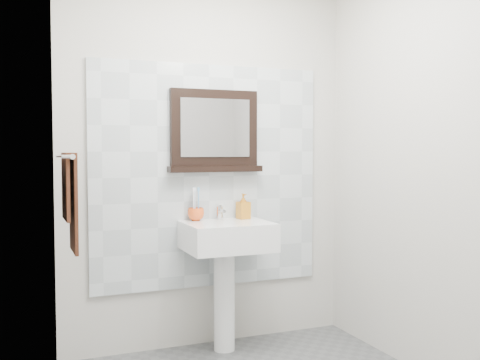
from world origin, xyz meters
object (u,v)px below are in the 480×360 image
object	(u,v)px
soap_dispenser	(243,206)
framed_mirror	(214,133)
hand_towel	(70,194)
toothbrush_cup	(196,214)
pedestal_sink	(227,250)

from	to	relation	value
soap_dispenser	framed_mirror	size ratio (longest dim) A/B	0.26
soap_dispenser	framed_mirror	xyz separation A→B (m)	(-0.18, 0.07, 0.50)
soap_dispenser	hand_towel	bearing A→B (deg)	-172.87
toothbrush_cup	pedestal_sink	bearing A→B (deg)	-41.51
toothbrush_cup	soap_dispenser	world-z (taller)	soap_dispenser
soap_dispenser	hand_towel	world-z (taller)	hand_towel
pedestal_sink	soap_dispenser	bearing A→B (deg)	35.66
pedestal_sink	hand_towel	xyz separation A→B (m)	(-0.99, -0.17, 0.41)
pedestal_sink	hand_towel	distance (m)	1.08
toothbrush_cup	hand_towel	world-z (taller)	hand_towel
toothbrush_cup	hand_towel	bearing A→B (deg)	-159.01
hand_towel	soap_dispenser	bearing A→B (deg)	14.21
toothbrush_cup	soap_dispenser	xyz separation A→B (m)	(0.33, -0.02, 0.04)
pedestal_sink	soap_dispenser	xyz separation A→B (m)	(0.17, 0.12, 0.27)
toothbrush_cup	soap_dispenser	size ratio (longest dim) A/B	0.63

